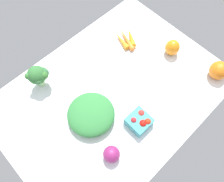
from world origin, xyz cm
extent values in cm
cube|color=white|center=(0.00, 0.00, 1.00)|extent=(104.00, 76.00, 2.00)
ellipsoid|color=#2F7739|center=(14.76, 2.20, 5.48)|extent=(29.20, 29.21, 6.97)
cylinder|color=#9FC88B|center=(20.80, -26.67, 4.61)|extent=(3.38, 3.38, 5.21)
sphere|color=#2F6832|center=(20.80, -26.67, 10.42)|extent=(8.56, 8.56, 8.56)
sphere|color=#336338|center=(22.36, -23.62, 10.49)|extent=(2.90, 2.90, 2.90)
sphere|color=#356D2E|center=(18.68, -23.98, 11.01)|extent=(3.80, 3.80, 3.80)
sphere|color=#306D33|center=(17.38, -26.88, 9.79)|extent=(3.42, 3.42, 3.42)
sphere|color=#2E6136|center=(17.77, -25.08, 10.63)|extent=(4.07, 4.07, 4.07)
sphere|color=#346D32|center=(24.00, -27.90, 11.83)|extent=(3.12, 3.12, 3.12)
cube|color=teal|center=(1.97, 18.74, 4.52)|extent=(9.34, 9.34, 5.03)
sphere|color=red|center=(3.86, 17.12, 6.82)|extent=(2.43, 2.43, 2.43)
sphere|color=red|center=(0.00, 21.66, 6.62)|extent=(2.79, 2.79, 2.79)
sphere|color=red|center=(-0.83, 17.15, 6.46)|extent=(2.92, 2.92, 2.92)
sphere|color=red|center=(2.02, 20.80, 6.71)|extent=(3.15, 3.15, 3.15)
cone|color=orange|center=(-29.28, -16.14, 3.48)|extent=(9.10, 11.85, 2.97)
cone|color=orange|center=(-26.65, -17.17, 3.46)|extent=(7.62, 15.40, 2.91)
cone|color=orange|center=(-24.11, -18.15, 3.43)|extent=(5.49, 12.41, 2.86)
ellipsoid|color=orange|center=(-37.55, 4.27, 6.21)|extent=(10.16, 10.16, 8.41)
sphere|color=#82225D|center=(20.12, 20.62, 5.47)|extent=(6.94, 6.94, 6.94)
sphere|color=orange|center=(-42.84, 27.94, 6.45)|extent=(8.91, 8.91, 8.91)
camera|label=1|loc=(31.34, 32.56, 97.64)|focal=36.19mm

